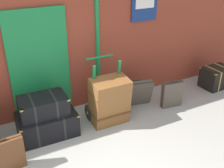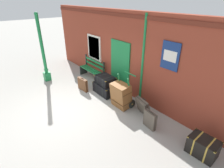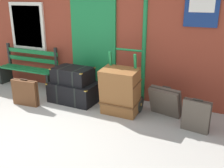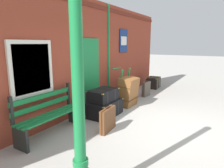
{
  "view_description": "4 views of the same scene",
  "coord_description": "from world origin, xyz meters",
  "px_view_note": "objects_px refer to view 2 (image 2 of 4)",
  "views": [
    {
      "loc": [
        -0.95,
        -2.35,
        3.01
      ],
      "look_at": [
        1.19,
        1.78,
        0.7
      ],
      "focal_mm": 44.44,
      "sensor_mm": 36.0,
      "label": 1
    },
    {
      "loc": [
        5.09,
        -2.0,
        3.61
      ],
      "look_at": [
        0.57,
        1.58,
        0.74
      ],
      "focal_mm": 28.15,
      "sensor_mm": 36.0,
      "label": 2
    },
    {
      "loc": [
        2.88,
        -2.59,
        2.17
      ],
      "look_at": [
        0.85,
        1.67,
        0.56
      ],
      "focal_mm": 41.58,
      "sensor_mm": 36.0,
      "label": 3
    },
    {
      "loc": [
        -4.55,
        -1.11,
        1.96
      ],
      "look_at": [
        0.6,
        1.95,
        0.75
      ],
      "focal_mm": 32.25,
      "sensor_mm": 36.0,
      "label": 4
    }
  ],
  "objects_px": {
    "platform_bench": "(92,70)",
    "corner_trunk": "(203,147)",
    "large_brown_trunk": "(121,95)",
    "steamer_trunk_base": "(106,88)",
    "lamp_post": "(44,57)",
    "suitcase_charcoal": "(143,106)",
    "suitcase_cream": "(150,120)",
    "steamer_trunk_middle": "(105,80)",
    "porters_trolley": "(124,98)",
    "suitcase_caramel": "(83,84)"
  },
  "relations": [
    {
      "from": "lamp_post",
      "to": "steamer_trunk_middle",
      "type": "xyz_separation_m",
      "value": [
        2.72,
        1.45,
        -0.59
      ]
    },
    {
      "from": "suitcase_cream",
      "to": "corner_trunk",
      "type": "bearing_deg",
      "value": 9.17
    },
    {
      "from": "platform_bench",
      "to": "steamer_trunk_middle",
      "type": "relative_size",
      "value": 1.94
    },
    {
      "from": "large_brown_trunk",
      "to": "suitcase_caramel",
      "type": "distance_m",
      "value": 2.01
    },
    {
      "from": "large_brown_trunk",
      "to": "suitcase_charcoal",
      "type": "relative_size",
      "value": 1.42
    },
    {
      "from": "steamer_trunk_base",
      "to": "porters_trolley",
      "type": "relative_size",
      "value": 0.85
    },
    {
      "from": "platform_bench",
      "to": "corner_trunk",
      "type": "height_order",
      "value": "platform_bench"
    },
    {
      "from": "corner_trunk",
      "to": "steamer_trunk_base",
      "type": "bearing_deg",
      "value": -179.73
    },
    {
      "from": "lamp_post",
      "to": "steamer_trunk_middle",
      "type": "bearing_deg",
      "value": 28.06
    },
    {
      "from": "platform_bench",
      "to": "suitcase_cream",
      "type": "xyz_separation_m",
      "value": [
        4.16,
        -0.61,
        -0.17
      ]
    },
    {
      "from": "lamp_post",
      "to": "steamer_trunk_middle",
      "type": "distance_m",
      "value": 3.14
    },
    {
      "from": "steamer_trunk_base",
      "to": "suitcase_cream",
      "type": "distance_m",
      "value": 2.57
    },
    {
      "from": "platform_bench",
      "to": "large_brown_trunk",
      "type": "distance_m",
      "value": 2.79
    },
    {
      "from": "suitcase_cream",
      "to": "suitcase_caramel",
      "type": "bearing_deg",
      "value": -173.43
    },
    {
      "from": "steamer_trunk_base",
      "to": "suitcase_charcoal",
      "type": "height_order",
      "value": "suitcase_charcoal"
    },
    {
      "from": "large_brown_trunk",
      "to": "porters_trolley",
      "type": "bearing_deg",
      "value": 90.0
    },
    {
      "from": "steamer_trunk_base",
      "to": "porters_trolley",
      "type": "bearing_deg",
      "value": 0.75
    },
    {
      "from": "steamer_trunk_base",
      "to": "lamp_post",
      "type": "bearing_deg",
      "value": -152.44
    },
    {
      "from": "suitcase_cream",
      "to": "suitcase_charcoal",
      "type": "bearing_deg",
      "value": 149.9
    },
    {
      "from": "suitcase_charcoal",
      "to": "lamp_post",
      "type": "bearing_deg",
      "value": -161.55
    },
    {
      "from": "large_brown_trunk",
      "to": "platform_bench",
      "type": "bearing_deg",
      "value": 168.81
    },
    {
      "from": "corner_trunk",
      "to": "suitcase_caramel",
      "type": "bearing_deg",
      "value": -172.62
    },
    {
      "from": "suitcase_cream",
      "to": "corner_trunk",
      "type": "height_order",
      "value": "suitcase_cream"
    },
    {
      "from": "platform_bench",
      "to": "porters_trolley",
      "type": "bearing_deg",
      "value": -7.66
    },
    {
      "from": "steamer_trunk_middle",
      "to": "large_brown_trunk",
      "type": "relative_size",
      "value": 0.9
    },
    {
      "from": "steamer_trunk_base",
      "to": "suitcase_charcoal",
      "type": "xyz_separation_m",
      "value": [
        1.95,
        0.13,
        0.08
      ]
    },
    {
      "from": "suitcase_cream",
      "to": "steamer_trunk_middle",
      "type": "bearing_deg",
      "value": 174.69
    },
    {
      "from": "porters_trolley",
      "to": "corner_trunk",
      "type": "height_order",
      "value": "porters_trolley"
    },
    {
      "from": "porters_trolley",
      "to": "corner_trunk",
      "type": "xyz_separation_m",
      "value": [
        2.93,
        0.0,
        -0.03
      ]
    },
    {
      "from": "suitcase_caramel",
      "to": "steamer_trunk_base",
      "type": "bearing_deg",
      "value": 37.44
    },
    {
      "from": "large_brown_trunk",
      "to": "suitcase_caramel",
      "type": "xyz_separation_m",
      "value": [
        -1.95,
        -0.45,
        -0.19
      ]
    },
    {
      "from": "platform_bench",
      "to": "steamer_trunk_base",
      "type": "height_order",
      "value": "platform_bench"
    },
    {
      "from": "lamp_post",
      "to": "steamer_trunk_base",
      "type": "bearing_deg",
      "value": 27.56
    },
    {
      "from": "suitcase_cream",
      "to": "corner_trunk",
      "type": "xyz_separation_m",
      "value": [
        1.51,
        0.24,
        -0.03
      ]
    },
    {
      "from": "porters_trolley",
      "to": "suitcase_charcoal",
      "type": "distance_m",
      "value": 0.81
    },
    {
      "from": "platform_bench",
      "to": "corner_trunk",
      "type": "distance_m",
      "value": 5.68
    },
    {
      "from": "suitcase_cream",
      "to": "large_brown_trunk",
      "type": "bearing_deg",
      "value": 177.33
    },
    {
      "from": "steamer_trunk_base",
      "to": "large_brown_trunk",
      "type": "bearing_deg",
      "value": -7.88
    },
    {
      "from": "steamer_trunk_base",
      "to": "suitcase_cream",
      "type": "bearing_deg",
      "value": -5.01
    },
    {
      "from": "large_brown_trunk",
      "to": "corner_trunk",
      "type": "distance_m",
      "value": 2.94
    },
    {
      "from": "suitcase_charcoal",
      "to": "platform_bench",
      "type": "bearing_deg",
      "value": 175.94
    },
    {
      "from": "platform_bench",
      "to": "corner_trunk",
      "type": "relative_size",
      "value": 2.25
    },
    {
      "from": "steamer_trunk_base",
      "to": "porters_trolley",
      "type": "distance_m",
      "value": 1.15
    },
    {
      "from": "steamer_trunk_middle",
      "to": "suitcase_caramel",
      "type": "height_order",
      "value": "steamer_trunk_middle"
    },
    {
      "from": "platform_bench",
      "to": "suitcase_charcoal",
      "type": "xyz_separation_m",
      "value": [
        3.54,
        -0.25,
        -0.16
      ]
    },
    {
      "from": "steamer_trunk_middle",
      "to": "suitcase_charcoal",
      "type": "bearing_deg",
      "value": 3.37
    },
    {
      "from": "suitcase_cream",
      "to": "suitcase_caramel",
      "type": "distance_m",
      "value": 3.39
    },
    {
      "from": "porters_trolley",
      "to": "suitcase_cream",
      "type": "xyz_separation_m",
      "value": [
        1.42,
        -0.24,
        0.0
      ]
    },
    {
      "from": "lamp_post",
      "to": "large_brown_trunk",
      "type": "xyz_separation_m",
      "value": [
        3.9,
        1.28,
        -0.71
      ]
    },
    {
      "from": "platform_bench",
      "to": "suitcase_caramel",
      "type": "xyz_separation_m",
      "value": [
        0.79,
        -1.0,
        -0.18
      ]
    }
  ]
}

